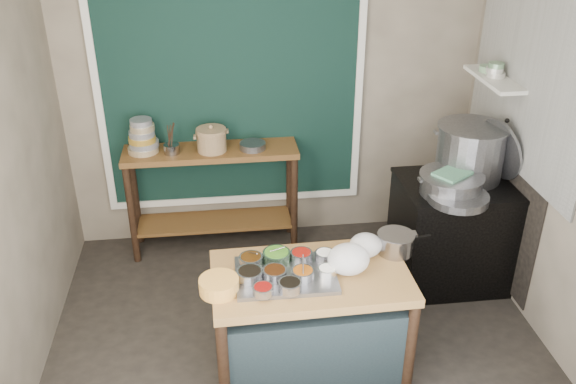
{
  "coord_description": "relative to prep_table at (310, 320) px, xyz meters",
  "views": [
    {
      "loc": [
        -0.48,
        -3.41,
        3.0
      ],
      "look_at": [
        -0.03,
        0.25,
        1.05
      ],
      "focal_mm": 38.0,
      "sensor_mm": 36.0,
      "label": 1
    }
  ],
  "objects": [
    {
      "name": "floor",
      "position": [
        -0.05,
        0.3,
        -0.39
      ],
      "size": [
        3.5,
        3.0,
        0.02
      ],
      "primitive_type": "cube",
      "color": "#29241F",
      "rests_on": "ground"
    },
    {
      "name": "back_wall",
      "position": [
        -0.05,
        1.81,
        1.02
      ],
      "size": [
        3.5,
        0.02,
        2.8
      ],
      "primitive_type": "cube",
      "color": "gray",
      "rests_on": "floor"
    },
    {
      "name": "left_wall",
      "position": [
        -1.81,
        0.3,
        1.02
      ],
      "size": [
        0.02,
        3.0,
        2.8
      ],
      "primitive_type": "cube",
      "color": "gray",
      "rests_on": "floor"
    },
    {
      "name": "right_wall",
      "position": [
        1.71,
        0.3,
        1.02
      ],
      "size": [
        0.02,
        3.0,
        2.8
      ],
      "primitive_type": "cube",
      "color": "gray",
      "rests_on": "floor"
    },
    {
      "name": "curtain_panel",
      "position": [
        -0.4,
        1.77,
        0.98
      ],
      "size": [
        2.1,
        0.02,
        1.9
      ],
      "primitive_type": "cube",
      "color": "black",
      "rests_on": "back_wall"
    },
    {
      "name": "curtain_frame",
      "position": [
        -0.4,
        1.76,
        0.98
      ],
      "size": [
        2.22,
        0.03,
        2.02
      ],
      "primitive_type": null,
      "color": "beige",
      "rests_on": "back_wall"
    },
    {
      "name": "tile_panel",
      "position": [
        1.69,
        0.85,
        1.48
      ],
      "size": [
        0.02,
        1.7,
        1.7
      ],
      "primitive_type": "cube",
      "color": "#B2B2AA",
      "rests_on": "right_wall"
    },
    {
      "name": "soot_patch",
      "position": [
        1.69,
        0.95,
        0.32
      ],
      "size": [
        0.01,
        1.3,
        1.3
      ],
      "primitive_type": "cube",
      "color": "black",
      "rests_on": "right_wall"
    },
    {
      "name": "wall_shelf",
      "position": [
        1.58,
        1.15,
        1.23
      ],
      "size": [
        0.22,
        0.7,
        0.03
      ],
      "primitive_type": "cube",
      "color": "beige",
      "rests_on": "right_wall"
    },
    {
      "name": "prep_table",
      "position": [
        0.0,
        0.0,
        0.0
      ],
      "size": [
        1.26,
        0.74,
        0.75
      ],
      "primitive_type": "cube",
      "rotation": [
        0.0,
        0.0,
        0.02
      ],
      "color": "olive",
      "rests_on": "floor"
    },
    {
      "name": "back_counter",
      "position": [
        -0.6,
        1.58,
        0.1
      ],
      "size": [
        1.45,
        0.4,
        0.95
      ],
      "primitive_type": "cube",
      "color": "brown",
      "rests_on": "floor"
    },
    {
      "name": "stove_block",
      "position": [
        1.3,
        0.85,
        0.05
      ],
      "size": [
        0.9,
        0.68,
        0.85
      ],
      "primitive_type": "cube",
      "color": "black",
      "rests_on": "floor"
    },
    {
      "name": "stove_top",
      "position": [
        1.3,
        0.85,
        0.49
      ],
      "size": [
        0.92,
        0.69,
        0.03
      ],
      "primitive_type": "cube",
      "color": "black",
      "rests_on": "stove_block"
    },
    {
      "name": "condiment_tray",
      "position": [
        -0.16,
        -0.01,
        0.39
      ],
      "size": [
        0.63,
        0.45,
        0.03
      ],
      "primitive_type": "cube",
      "rotation": [
        0.0,
        0.0,
        -0.01
      ],
      "color": "gray",
      "rests_on": "prep_table"
    },
    {
      "name": "condiment_bowls",
      "position": [
        -0.19,
        -0.0,
        0.43
      ],
      "size": [
        0.64,
        0.48,
        0.07
      ],
      "color": "gray",
      "rests_on": "condiment_tray"
    },
    {
      "name": "yellow_basin",
      "position": [
        -0.58,
        -0.12,
        0.42
      ],
      "size": [
        0.29,
        0.29,
        0.09
      ],
      "primitive_type": "cylinder",
      "rotation": [
        0.0,
        0.0,
        0.25
      ],
      "color": "#C0823A",
      "rests_on": "prep_table"
    },
    {
      "name": "saucepan",
      "position": [
        0.59,
        0.18,
        0.44
      ],
      "size": [
        0.29,
        0.29,
        0.14
      ],
      "primitive_type": null,
      "rotation": [
        0.0,
        0.0,
        0.16
      ],
      "color": "gray",
      "rests_on": "prep_table"
    },
    {
      "name": "plastic_bag_a",
      "position": [
        0.23,
        -0.01,
        0.47
      ],
      "size": [
        0.3,
        0.26,
        0.2
      ],
      "primitive_type": "ellipsoid",
      "rotation": [
        0.0,
        0.0,
        0.15
      ],
      "color": "white",
      "rests_on": "prep_table"
    },
    {
      "name": "plastic_bag_b",
      "position": [
        0.39,
        0.16,
        0.46
      ],
      "size": [
        0.27,
        0.26,
        0.16
      ],
      "primitive_type": "ellipsoid",
      "rotation": [
        0.0,
        0.0,
        0.42
      ],
      "color": "white",
      "rests_on": "prep_table"
    },
    {
      "name": "bowl_stack",
      "position": [
        -1.14,
        1.59,
        0.7
      ],
      "size": [
        0.25,
        0.25,
        0.28
      ],
      "color": "tan",
      "rests_on": "back_counter"
    },
    {
      "name": "utensil_cup",
      "position": [
        -0.91,
        1.53,
        0.61
      ],
      "size": [
        0.16,
        0.16,
        0.08
      ],
      "primitive_type": "cylinder",
      "rotation": [
        0.0,
        0.0,
        -0.21
      ],
      "color": "gray",
      "rests_on": "back_counter"
    },
    {
      "name": "ceramic_crock",
      "position": [
        -0.59,
        1.54,
        0.66
      ],
      "size": [
        0.33,
        0.33,
        0.17
      ],
      "primitive_type": null,
      "rotation": [
        0.0,
        0.0,
        0.35
      ],
      "color": "#8B6A4B",
      "rests_on": "back_counter"
    },
    {
      "name": "wide_bowl",
      "position": [
        -0.25,
        1.54,
        0.6
      ],
      "size": [
        0.26,
        0.26,
        0.05
      ],
      "primitive_type": "cylinder",
      "rotation": [
        0.0,
        0.0,
        -0.24
      ],
      "color": "gray",
      "rests_on": "back_counter"
    },
    {
      "name": "stock_pot",
      "position": [
        1.38,
        0.94,
        0.72
      ],
      "size": [
        0.67,
        0.67,
        0.43
      ],
      "primitive_type": null,
      "rotation": [
        0.0,
        0.0,
        -0.25
      ],
      "color": "gray",
      "rests_on": "stove_top"
    },
    {
      "name": "pot_lid",
      "position": [
        1.59,
        0.91,
        0.75
      ],
      "size": [
        0.24,
        0.51,
        0.49
      ],
      "primitive_type": "cylinder",
      "rotation": [
        0.0,
        1.36,
        0.25
      ],
      "color": "gray",
      "rests_on": "stove_top"
    },
    {
      "name": "steamer",
      "position": [
        1.15,
        0.7,
        0.58
      ],
      "size": [
        0.5,
        0.5,
        0.16
      ],
      "primitive_type": null,
      "rotation": [
        0.0,
        0.0,
        0.03
      ],
      "color": "gray",
      "rests_on": "stove_top"
    },
    {
      "name": "green_cloth",
      "position": [
        1.15,
        0.7,
        0.67
      ],
      "size": [
        0.32,
        0.3,
        0.02
      ],
      "primitive_type": "cube",
      "rotation": [
        0.0,
        0.0,
        0.59
      ],
      "color": "#528767",
      "rests_on": "steamer"
    },
    {
      "name": "shallow_pan",
      "position": [
        1.17,
        0.58,
        0.53
      ],
      "size": [
        0.49,
        0.49,
        0.06
      ],
      "primitive_type": "cylinder",
      "rotation": [
        0.0,
        0.0,
        -0.12
      ],
      "color": "gray",
      "rests_on": "stove_top"
    },
    {
      "name": "shelf_bowl_stack",
      "position": [
        1.58,
        1.15,
        1.29
      ],
      "size": [
        0.14,
        0.14,
        0.11
      ],
      "color": "silver",
      "rests_on": "wall_shelf"
    },
    {
      "name": "shelf_bowl_green",
      "position": [
        1.58,
        1.29,
        1.26
      ],
      "size": [
        0.14,
        0.14,
        0.05
      ],
      "primitive_type": "cylinder",
      "rotation": [
        0.0,
        0.0,
        0.11
      ],
      "color": "gray",
      "rests_on": "wall_shelf"
    }
  ]
}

